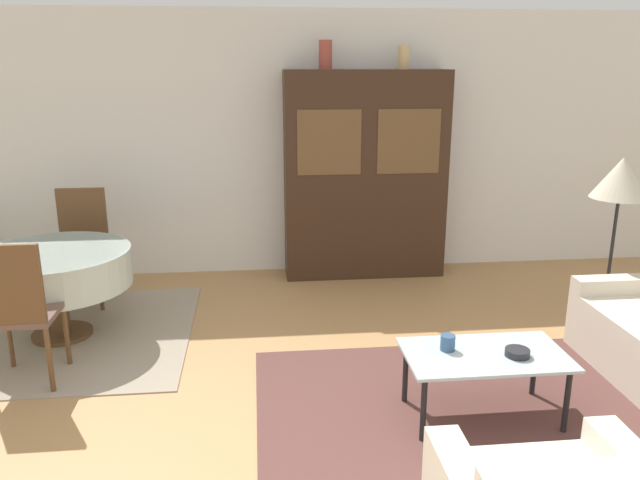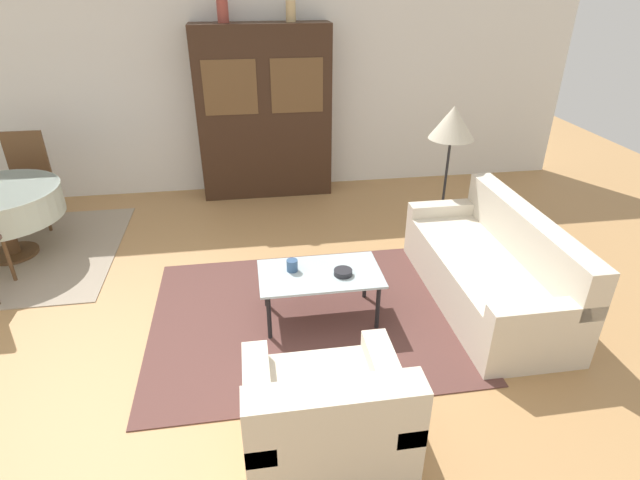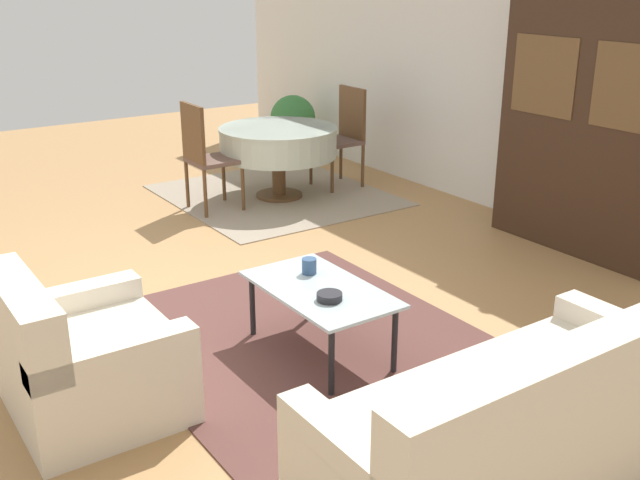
{
  "view_description": "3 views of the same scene",
  "coord_description": "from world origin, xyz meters",
  "views": [
    {
      "loc": [
        -0.25,
        -2.89,
        2.18
      ],
      "look_at": [
        0.2,
        1.4,
        0.95
      ],
      "focal_mm": 35.0,
      "sensor_mm": 36.0,
      "label": 1
    },
    {
      "loc": [
        0.61,
        -2.93,
        2.61
      ],
      "look_at": [
        1.14,
        0.51,
        0.75
      ],
      "focal_mm": 28.0,
      "sensor_mm": 36.0,
      "label": 2
    },
    {
      "loc": [
        4.55,
        -1.82,
        2.26
      ],
      "look_at": [
        1.14,
        0.51,
        0.75
      ],
      "focal_mm": 42.0,
      "sensor_mm": 36.0,
      "label": 3
    }
  ],
  "objects": [
    {
      "name": "dining_chair_far",
      "position": [
        -1.87,
        2.87,
        0.6
      ],
      "size": [
        0.44,
        0.44,
        1.05
      ],
      "rotation": [
        0.0,
        0.0,
        3.14
      ],
      "color": "brown",
      "rests_on": "dining_rug"
    },
    {
      "name": "area_rug",
      "position": [
        1.03,
        0.52,
        0.01
      ],
      "size": [
        2.63,
        2.07,
        0.01
      ],
      "color": "brown",
      "rests_on": "ground_plane"
    },
    {
      "name": "dining_rug",
      "position": [
        -1.94,
        2.05,
        0.01
      ],
      "size": [
        2.23,
        2.05,
        0.01
      ],
      "color": "gray",
      "rests_on": "ground_plane"
    },
    {
      "name": "floor_lamp",
      "position": [
        2.7,
        1.82,
        1.24
      ],
      "size": [
        0.46,
        0.46,
        1.45
      ],
      "color": "black",
      "rests_on": "ground_plane"
    },
    {
      "name": "couch",
      "position": [
        2.67,
        0.54,
        0.3
      ],
      "size": [
        0.84,
        1.94,
        0.84
      ],
      "rotation": [
        0.0,
        0.0,
        1.57
      ],
      "color": "beige",
      "rests_on": "ground_plane"
    },
    {
      "name": "wall_back",
      "position": [
        0.0,
        3.63,
        1.35
      ],
      "size": [
        10.0,
        0.06,
        2.7
      ],
      "color": "white",
      "rests_on": "ground_plane"
    },
    {
      "name": "coffee_table",
      "position": [
        1.14,
        0.51,
        0.4
      ],
      "size": [
        1.0,
        0.57,
        0.43
      ],
      "color": "black",
      "rests_on": "area_rug"
    },
    {
      "name": "vase_tall",
      "position": [
        0.46,
        3.38,
        2.25
      ],
      "size": [
        0.13,
        0.13,
        0.27
      ],
      "color": "#9E4238",
      "rests_on": "display_cabinet"
    },
    {
      "name": "bowl",
      "position": [
        1.32,
        0.45,
        0.47
      ],
      "size": [
        0.15,
        0.15,
        0.05
      ],
      "color": "#232328",
      "rests_on": "coffee_table"
    },
    {
      "name": "vase_short",
      "position": [
        1.24,
        3.38,
        2.23
      ],
      "size": [
        0.11,
        0.11,
        0.23
      ],
      "color": "tan",
      "rests_on": "display_cabinet"
    },
    {
      "name": "cup",
      "position": [
        0.92,
        0.58,
        0.49
      ],
      "size": [
        0.09,
        0.09,
        0.1
      ],
      "color": "#33517A",
      "rests_on": "coffee_table"
    },
    {
      "name": "ground_plane",
      "position": [
        0.0,
        0.0,
        0.0
      ],
      "size": [
        14.0,
        14.0,
        0.0
      ],
      "primitive_type": "plane",
      "color": "tan"
    },
    {
      "name": "armchair",
      "position": [
        0.96,
        -0.89,
        0.3
      ],
      "size": [
        0.93,
        0.84,
        0.81
      ],
      "color": "beige",
      "rests_on": "ground_plane"
    },
    {
      "name": "display_cabinet",
      "position": [
        0.87,
        3.38,
        1.06
      ],
      "size": [
        1.65,
        0.41,
        2.11
      ],
      "color": "#382316",
      "rests_on": "ground_plane"
    }
  ]
}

